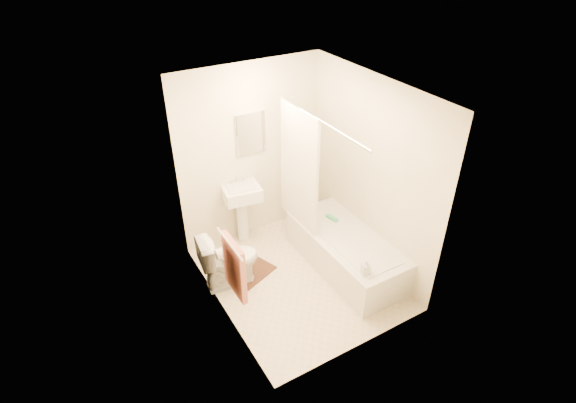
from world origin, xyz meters
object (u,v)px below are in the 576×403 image
bath_mat (251,272)px  soap_bottle (366,267)px  toilet (229,260)px  sink (242,211)px  bathtub (345,252)px

bath_mat → soap_bottle: (0.86, -1.14, 0.56)m
toilet → sink: bearing=-29.5°
toilet → sink: 0.88m
sink → soap_bottle: bearing=-62.3°
sink → bath_mat: sink is taller
toilet → soap_bottle: (1.15, -1.11, 0.22)m
bath_mat → bathtub: bearing=-24.6°
sink → soap_bottle: sink is taller
bathtub → bath_mat: 1.22m
toilet → bath_mat: toilet is taller
toilet → bath_mat: bearing=-76.3°
toilet → soap_bottle: toilet is taller
toilet → sink: (0.52, 0.70, 0.12)m
toilet → bathtub: 1.46m
bath_mat → sink: bearing=71.4°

